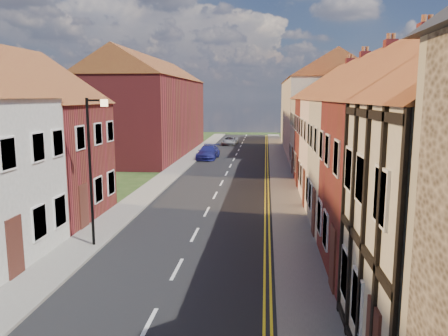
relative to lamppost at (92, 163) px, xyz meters
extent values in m
cube|color=black|center=(3.81, 10.00, -3.53)|extent=(7.00, 90.00, 0.02)
cube|color=gray|center=(-0.59, 10.00, -3.48)|extent=(1.80, 90.00, 0.12)
cube|color=gray|center=(8.21, 10.00, -3.48)|extent=(1.80, 90.00, 0.12)
cube|color=#A99E8E|center=(13.11, 3.50, -0.54)|extent=(8.00, 5.00, 6.00)
cube|color=maroon|center=(13.11, 1.60, 4.66)|extent=(0.60, 0.60, 1.60)
cube|color=#FFD2C9|center=(13.11, 8.90, -0.54)|extent=(8.00, 5.80, 6.00)
cube|color=maroon|center=(13.11, 6.60, 4.66)|extent=(0.60, 0.60, 1.60)
cube|color=maroon|center=(13.11, 14.30, -0.54)|extent=(8.00, 5.00, 6.00)
cube|color=maroon|center=(13.11, 12.40, 4.66)|extent=(0.60, 0.60, 1.60)
cube|color=#A99E8E|center=(13.11, 19.70, -0.54)|extent=(8.00, 5.80, 6.00)
cube|color=maroon|center=(13.11, 17.40, 4.66)|extent=(0.60, 0.60, 1.60)
cube|color=maroon|center=(-5.49, 3.85, -0.64)|extent=(8.00, 6.10, 5.80)
cube|color=#A99E8E|center=(13.11, 35.00, 0.46)|extent=(8.00, 24.00, 8.00)
cube|color=maroon|center=(-5.49, 30.00, 0.46)|extent=(8.00, 24.00, 8.00)
cylinder|color=black|center=(-0.09, 0.00, -0.42)|extent=(0.12, 0.12, 6.00)
cube|color=black|center=(0.26, 0.00, 2.48)|extent=(0.70, 0.08, 0.08)
cube|color=#FFD899|center=(0.61, 0.00, 2.38)|extent=(0.25, 0.15, 0.28)
imported|color=navy|center=(1.22, 26.29, -2.87)|extent=(2.07, 4.71, 1.34)
imported|color=#A5A8AD|center=(2.31, 39.60, -3.01)|extent=(2.12, 3.98, 1.06)
camera|label=1|loc=(6.92, -16.72, 2.61)|focal=35.00mm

